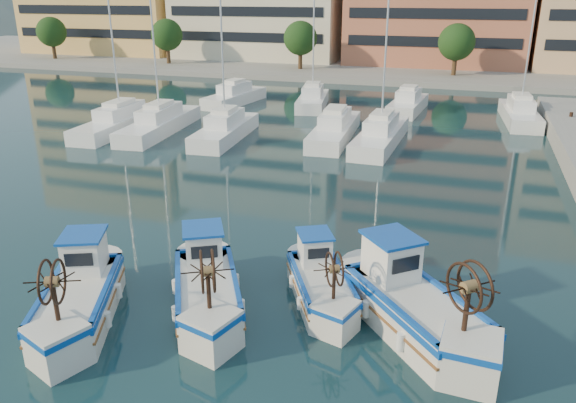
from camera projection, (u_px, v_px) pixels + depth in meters
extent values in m
plane|color=#183C40|center=(225.00, 327.00, 16.75)|extent=(300.00, 300.00, 0.00)
cube|color=gray|center=(427.00, 63.00, 76.27)|extent=(180.00, 40.00, 0.60)
cylinder|color=#3F2B19|center=(54.00, 52.00, 78.42)|extent=(0.50, 0.50, 3.00)
sphere|color=#1F4318|center=(51.00, 32.00, 77.47)|extent=(4.00, 4.00, 4.00)
cylinder|color=#3F2B19|center=(168.00, 56.00, 73.17)|extent=(0.50, 0.50, 3.00)
sphere|color=#1F4318|center=(167.00, 35.00, 72.22)|extent=(4.00, 4.00, 4.00)
cylinder|color=#3F2B19|center=(300.00, 61.00, 67.92)|extent=(0.50, 0.50, 3.00)
sphere|color=#1F4318|center=(300.00, 38.00, 66.97)|extent=(4.00, 4.00, 4.00)
cylinder|color=#3F2B19|center=(454.00, 67.00, 62.67)|extent=(0.50, 0.50, 3.00)
sphere|color=#1F4318|center=(457.00, 42.00, 61.72)|extent=(4.00, 4.00, 4.00)
cube|color=white|center=(121.00, 123.00, 40.43)|extent=(2.91, 10.47, 1.00)
cylinder|color=silver|center=(113.00, 44.00, 38.50)|extent=(0.12, 0.12, 11.00)
cube|color=white|center=(160.00, 125.00, 39.81)|extent=(3.19, 10.34, 1.00)
cylinder|color=silver|center=(154.00, 45.00, 37.88)|extent=(0.12, 0.12, 11.00)
cube|color=white|center=(225.00, 132.00, 37.97)|extent=(2.90, 8.66, 1.00)
cylinder|color=silver|center=(222.00, 48.00, 36.04)|extent=(0.12, 0.12, 11.00)
cube|color=white|center=(335.00, 131.00, 38.09)|extent=(2.82, 9.68, 1.00)
cube|color=white|center=(381.00, 137.00, 36.55)|extent=(2.49, 9.56, 1.00)
cylinder|color=silver|center=(386.00, 50.00, 34.63)|extent=(0.12, 0.12, 11.00)
cube|color=white|center=(235.00, 98.00, 49.94)|extent=(3.21, 8.12, 1.00)
cube|color=white|center=(313.00, 102.00, 48.38)|extent=(3.43, 7.59, 1.00)
cylinder|color=silver|center=(314.00, 35.00, 46.45)|extent=(0.12, 0.12, 11.00)
cube|color=white|center=(408.00, 106.00, 46.63)|extent=(2.71, 7.50, 1.00)
cube|color=white|center=(519.00, 115.00, 42.97)|extent=(2.87, 8.94, 1.00)
cylinder|color=silver|center=(530.00, 41.00, 41.04)|extent=(0.12, 0.12, 11.00)
cube|color=silver|center=(79.00, 304.00, 16.90)|extent=(3.47, 4.75, 1.09)
cube|color=#0C43A2|center=(78.00, 292.00, 16.76)|extent=(3.57, 4.90, 0.17)
cube|color=blue|center=(78.00, 294.00, 16.78)|extent=(2.91, 4.19, 0.06)
cube|color=white|center=(85.00, 253.00, 17.67)|extent=(1.59, 1.70, 1.14)
cube|color=#0C43A2|center=(82.00, 235.00, 17.45)|extent=(1.80, 1.90, 0.08)
cylinder|color=#331E14|center=(56.00, 303.00, 14.75)|extent=(0.12, 0.12, 1.21)
cylinder|color=brown|center=(52.00, 282.00, 14.53)|extent=(0.42, 0.40, 0.29)
torus|color=#331E14|center=(46.00, 282.00, 14.51)|extent=(0.55, 1.14, 1.22)
torus|color=#331E14|center=(58.00, 281.00, 14.54)|extent=(0.55, 1.14, 1.22)
cube|color=silver|center=(207.00, 295.00, 17.45)|extent=(3.71, 4.68, 1.08)
cube|color=#0C43A2|center=(207.00, 283.00, 17.31)|extent=(3.82, 4.82, 0.16)
cube|color=blue|center=(207.00, 285.00, 17.33)|extent=(3.14, 4.10, 0.06)
cube|color=white|center=(203.00, 246.00, 18.20)|extent=(1.64, 1.72, 1.13)
cube|color=#0C43A2|center=(202.00, 229.00, 17.98)|extent=(1.85, 1.93, 0.08)
cylinder|color=#331E14|center=(209.00, 292.00, 15.35)|extent=(0.12, 0.12, 1.19)
cylinder|color=brown|center=(208.00, 271.00, 15.13)|extent=(0.43, 0.41, 0.29)
torus|color=#331E14|center=(202.00, 272.00, 15.10)|extent=(0.64, 1.09, 1.20)
torus|color=#331E14|center=(213.00, 271.00, 15.15)|extent=(0.64, 1.09, 1.20)
cube|color=silver|center=(321.00, 289.00, 17.99)|extent=(3.10, 3.97, 0.92)
cube|color=#0C43A2|center=(321.00, 279.00, 17.87)|extent=(3.19, 4.09, 0.14)
cube|color=blue|center=(321.00, 280.00, 17.88)|extent=(2.62, 3.49, 0.05)
cube|color=white|center=(315.00, 248.00, 18.63)|extent=(1.38, 1.45, 0.96)
cube|color=#0C43A2|center=(315.00, 234.00, 18.44)|extent=(1.55, 1.63, 0.07)
cylinder|color=#331E14|center=(334.00, 286.00, 16.20)|extent=(0.10, 0.10, 1.01)
cylinder|color=brown|center=(334.00, 269.00, 16.01)|extent=(0.36, 0.35, 0.24)
torus|color=#331E14|center=(330.00, 269.00, 15.99)|extent=(0.53, 0.93, 1.02)
torus|color=#331E14|center=(339.00, 269.00, 16.03)|extent=(0.53, 0.93, 1.02)
cube|color=silver|center=(414.00, 314.00, 16.29)|extent=(4.68, 4.93, 1.19)
cube|color=#0C43A2|center=(416.00, 301.00, 16.13)|extent=(4.82, 5.08, 0.18)
cube|color=blue|center=(415.00, 303.00, 16.15)|extent=(4.03, 4.28, 0.07)
cube|color=white|center=(391.00, 258.00, 17.03)|extent=(1.91, 1.93, 1.25)
cube|color=#0C43A2|center=(393.00, 237.00, 16.79)|extent=(2.15, 2.17, 0.09)
cylinder|color=#331E14|center=(466.00, 312.00, 14.09)|extent=(0.14, 0.14, 1.32)
cylinder|color=brown|center=(469.00, 287.00, 13.84)|extent=(0.48, 0.48, 0.32)
torus|color=#331E14|center=(464.00, 288.00, 13.78)|extent=(0.94, 1.05, 1.33)
torus|color=#331E14|center=(475.00, 286.00, 13.90)|extent=(0.94, 1.05, 1.33)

